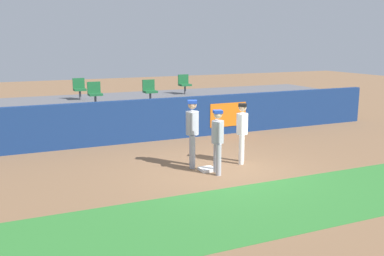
% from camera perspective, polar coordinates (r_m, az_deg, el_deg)
% --- Properties ---
extents(ground_plane, '(60.00, 60.00, 0.00)m').
position_cam_1_polar(ground_plane, '(12.04, 3.25, -5.46)').
color(ground_plane, brown).
extents(grass_foreground_strip, '(18.00, 2.80, 0.01)m').
position_cam_1_polar(grass_foreground_strip, '(9.76, 11.05, -9.73)').
color(grass_foreground_strip, '#2D722D').
rests_on(grass_foreground_strip, ground_plane).
extents(first_base, '(0.40, 0.40, 0.08)m').
position_cam_1_polar(first_base, '(11.95, 1.98, -5.38)').
color(first_base, white).
rests_on(first_base, ground_plane).
extents(player_fielder_home, '(0.52, 0.46, 1.72)m').
position_cam_1_polar(player_fielder_home, '(12.58, 6.54, -0.11)').
color(player_fielder_home, white).
rests_on(player_fielder_home, ground_plane).
extents(player_runner_visitor, '(0.40, 0.46, 1.70)m').
position_cam_1_polar(player_runner_visitor, '(11.47, 3.34, -1.22)').
color(player_runner_visitor, '#9EA3AD').
rests_on(player_runner_visitor, ground_plane).
extents(player_coach_visitor, '(0.46, 0.49, 1.87)m').
position_cam_1_polar(player_coach_visitor, '(12.07, 0.03, -0.09)').
color(player_coach_visitor, '#9EA3AD').
rests_on(player_coach_visitor, ground_plane).
extents(field_wall, '(18.00, 0.26, 1.48)m').
position_cam_1_polar(field_wall, '(15.54, -3.71, 1.17)').
color(field_wall, navy).
rests_on(field_wall, ground_plane).
extents(bleacher_platform, '(18.00, 4.80, 1.17)m').
position_cam_1_polar(bleacher_platform, '(17.96, -6.64, 2.00)').
color(bleacher_platform, '#59595E').
rests_on(bleacher_platform, ground_plane).
extents(seat_front_left, '(0.47, 0.44, 0.84)m').
position_cam_1_polar(seat_front_left, '(16.21, -12.52, 4.56)').
color(seat_front_left, '#4C4C51').
rests_on(seat_front_left, bleacher_platform).
extents(seat_back_right, '(0.48, 0.44, 0.84)m').
position_cam_1_polar(seat_back_right, '(19.22, -1.00, 5.85)').
color(seat_back_right, '#4C4C51').
rests_on(seat_back_right, bleacher_platform).
extents(seat_back_left, '(0.46, 0.44, 0.84)m').
position_cam_1_polar(seat_back_left, '(17.93, -14.42, 5.10)').
color(seat_back_left, '#4C4C51').
rests_on(seat_back_left, bleacher_platform).
extents(seat_front_center, '(0.47, 0.44, 0.84)m').
position_cam_1_polar(seat_front_center, '(16.76, -5.53, 4.99)').
color(seat_front_center, '#4C4C51').
rests_on(seat_front_center, bleacher_platform).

